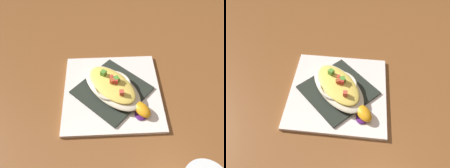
# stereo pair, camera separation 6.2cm
# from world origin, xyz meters

# --- Properties ---
(ground_plane) EXTENTS (2.60, 2.60, 0.00)m
(ground_plane) POSITION_xyz_m (0.00, 0.00, 0.00)
(ground_plane) COLOR brown
(square_plate) EXTENTS (0.27, 0.27, 0.01)m
(square_plate) POSITION_xyz_m (0.00, 0.00, 0.01)
(square_plate) COLOR white
(square_plate) RESTS_ON ground_plane
(folded_napkin) EXTENTS (0.24, 0.24, 0.01)m
(folded_napkin) POSITION_xyz_m (0.00, 0.00, 0.01)
(folded_napkin) COLOR #252B24
(folded_napkin) RESTS_ON square_plate
(gratin_dish) EXTENTS (0.22, 0.21, 0.04)m
(gratin_dish) POSITION_xyz_m (0.00, -0.00, 0.03)
(gratin_dish) COLOR beige
(gratin_dish) RESTS_ON folded_napkin
(orange_garnish) EXTENTS (0.07, 0.06, 0.03)m
(orange_garnish) POSITION_xyz_m (-0.08, -0.08, 0.02)
(orange_garnish) COLOR #491B66
(orange_garnish) RESTS_ON square_plate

